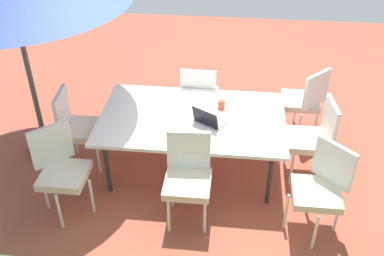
# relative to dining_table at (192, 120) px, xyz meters

# --- Properties ---
(ground_plane) EXTENTS (10.00, 10.00, 0.02)m
(ground_plane) POSITION_rel_dining_table_xyz_m (0.00, 0.00, -0.71)
(ground_plane) COLOR #9E4C38
(dining_table) EXTENTS (2.06, 1.27, 0.75)m
(dining_table) POSITION_rel_dining_table_xyz_m (0.00, 0.00, 0.00)
(dining_table) COLOR silver
(dining_table) RESTS_ON ground_plane
(chair_west) EXTENTS (0.48, 0.47, 0.98)m
(chair_west) POSITION_rel_dining_table_xyz_m (-1.37, -0.06, -0.15)
(chair_west) COLOR beige
(chair_west) RESTS_ON ground_plane
(chair_northwest) EXTENTS (0.59, 0.59, 0.98)m
(chair_northwest) POSITION_rel_dining_table_xyz_m (-1.34, 0.78, -0.15)
(chair_northwest) COLOR beige
(chair_northwest) RESTS_ON ground_plane
(chair_north) EXTENTS (0.46, 0.47, 0.98)m
(chair_north) POSITION_rel_dining_table_xyz_m (-0.04, 0.76, -0.15)
(chair_north) COLOR beige
(chair_north) RESTS_ON ground_plane
(chair_east) EXTENTS (0.48, 0.47, 0.98)m
(chair_east) POSITION_rel_dining_table_xyz_m (1.34, 0.02, -0.15)
(chair_east) COLOR beige
(chair_east) RESTS_ON ground_plane
(chair_northeast) EXTENTS (0.59, 0.59, 0.98)m
(chair_northeast) POSITION_rel_dining_table_xyz_m (1.26, 0.78, -0.15)
(chair_northeast) COLOR beige
(chair_northeast) RESTS_ON ground_plane
(chair_south) EXTENTS (0.46, 0.47, 0.98)m
(chair_south) POSITION_rel_dining_table_xyz_m (-0.01, -0.81, -0.15)
(chair_south) COLOR beige
(chair_south) RESTS_ON ground_plane
(chair_southwest) EXTENTS (0.59, 0.59, 0.98)m
(chair_southwest) POSITION_rel_dining_table_xyz_m (-1.34, -0.86, -0.15)
(chair_southwest) COLOR beige
(chair_southwest) RESTS_ON ground_plane
(laptop) EXTENTS (0.40, 0.38, 0.21)m
(laptop) POSITION_rel_dining_table_xyz_m (-0.20, 0.11, 0.09)
(laptop) COLOR gray
(laptop) RESTS_ON dining_table
(cup) EXTENTS (0.08, 0.08, 0.10)m
(cup) POSITION_rel_dining_table_xyz_m (-0.31, -0.21, 0.10)
(cup) COLOR #CC4C33
(cup) RESTS_ON dining_table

